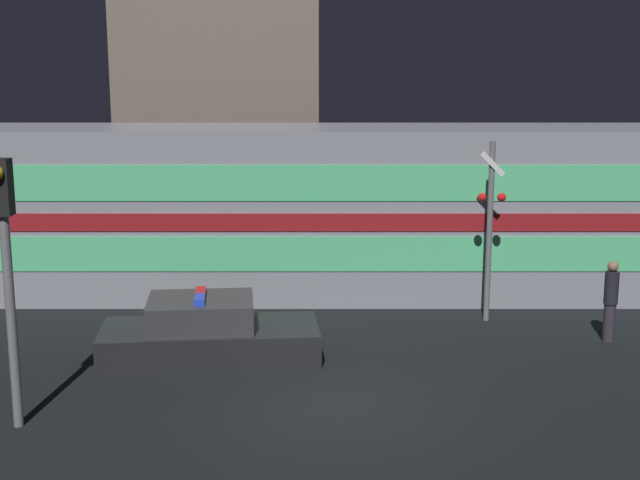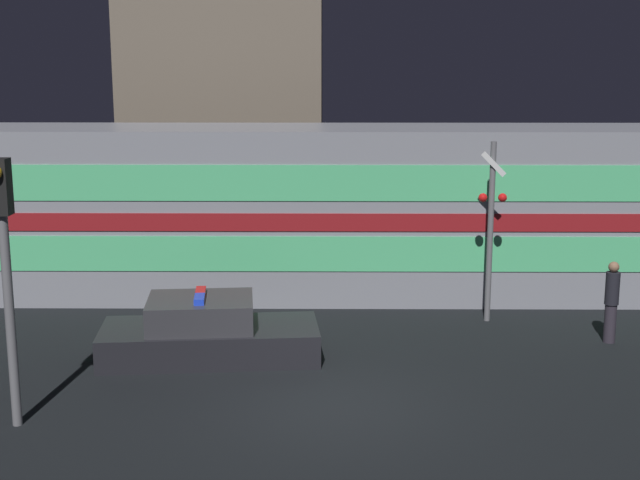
% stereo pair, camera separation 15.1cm
% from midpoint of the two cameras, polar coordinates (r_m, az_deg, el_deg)
% --- Properties ---
extents(ground_plane, '(120.00, 120.00, 0.00)m').
position_cam_midpoint_polar(ground_plane, '(15.89, 0.69, -10.60)').
color(ground_plane, black).
extents(train, '(23.33, 2.98, 4.29)m').
position_cam_midpoint_polar(train, '(22.74, 5.41, 1.82)').
color(train, gray).
rests_on(train, ground_plane).
extents(police_car, '(4.53, 2.21, 1.37)m').
position_cam_midpoint_polar(police_car, '(18.29, -7.40, -5.99)').
color(police_car, black).
rests_on(police_car, ground_plane).
extents(pedestrian, '(0.30, 0.30, 1.77)m').
position_cam_midpoint_polar(pedestrian, '(20.00, 17.94, -3.71)').
color(pedestrian, '#2D2833').
rests_on(pedestrian, ground_plane).
extents(crossing_signal_near, '(0.64, 0.29, 4.16)m').
position_cam_midpoint_polar(crossing_signal_near, '(20.59, 10.65, 0.97)').
color(crossing_signal_near, slate).
rests_on(crossing_signal_near, ground_plane).
extents(traffic_light_corner, '(0.30, 0.46, 4.46)m').
position_cam_midpoint_polar(traffic_light_corner, '(15.09, -19.67, -0.90)').
color(traffic_light_corner, slate).
rests_on(traffic_light_corner, ground_plane).
extents(building_left, '(6.35, 4.75, 9.28)m').
position_cam_midpoint_polar(building_left, '(29.95, -6.33, 8.99)').
color(building_left, '#726656').
rests_on(building_left, ground_plane).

